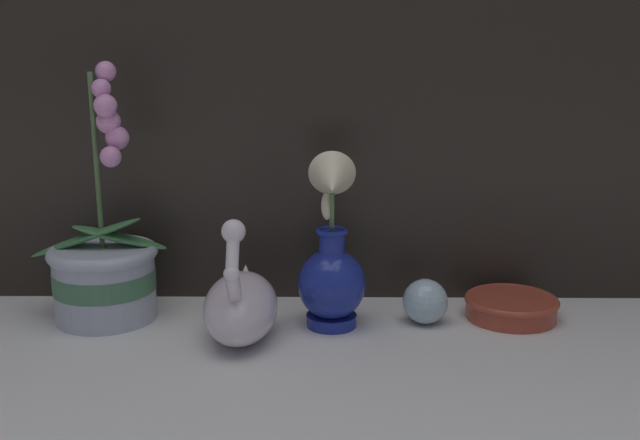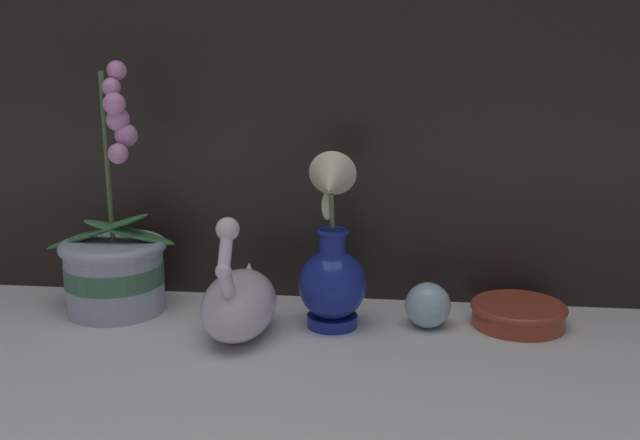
# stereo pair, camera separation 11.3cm
# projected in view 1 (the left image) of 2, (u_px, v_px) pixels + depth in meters

# --- Properties ---
(ground_plane) EXTENTS (2.80, 2.80, 0.00)m
(ground_plane) POSITION_uv_depth(u_px,v_px,m) (303.00, 369.00, 1.03)
(ground_plane) COLOR silver
(orchid_potted_plant) EXTENTS (0.23, 0.17, 0.41)m
(orchid_potted_plant) POSITION_uv_depth(u_px,v_px,m) (105.00, 269.00, 1.20)
(orchid_potted_plant) COLOR #B2BCCC
(orchid_potted_plant) RESTS_ON ground_plane
(swan_figurine) EXTENTS (0.11, 0.21, 0.20)m
(swan_figurine) POSITION_uv_depth(u_px,v_px,m) (241.00, 304.00, 1.12)
(swan_figurine) COLOR white
(swan_figurine) RESTS_ON ground_plane
(blue_vase) EXTENTS (0.11, 0.13, 0.28)m
(blue_vase) POSITION_uv_depth(u_px,v_px,m) (332.00, 266.00, 1.15)
(blue_vase) COLOR navy
(blue_vase) RESTS_ON ground_plane
(glass_sphere) EXTENTS (0.07, 0.07, 0.07)m
(glass_sphere) POSITION_uv_depth(u_px,v_px,m) (425.00, 301.00, 1.19)
(glass_sphere) COLOR silver
(glass_sphere) RESTS_ON ground_plane
(amber_dish) EXTENTS (0.15, 0.15, 0.04)m
(amber_dish) POSITION_uv_depth(u_px,v_px,m) (511.00, 306.00, 1.21)
(amber_dish) COLOR #A8422D
(amber_dish) RESTS_ON ground_plane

